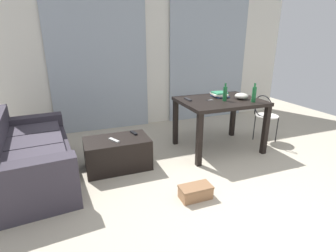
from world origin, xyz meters
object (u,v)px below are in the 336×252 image
object	(u,v)px
shoebox	(196,192)
wire_chair	(265,113)
bowl	(241,96)
tv_remote_on_table	(188,99)
tv_remote_primary	(114,140)
craft_table	(220,107)
tv_remote_secondary	(134,133)
bottle_near	(254,94)
couch	(27,157)
coffee_table	(118,153)
bottle_far	(225,93)
book_stack	(219,94)
scissors	(208,100)

from	to	relation	value
shoebox	wire_chair	bearing A→B (deg)	30.59
bowl	tv_remote_on_table	world-z (taller)	bowl
tv_remote_primary	shoebox	distance (m)	1.23
craft_table	tv_remote_secondary	xyz separation A→B (m)	(-1.32, 0.04, -0.26)
craft_table	shoebox	distance (m)	1.55
craft_table	wire_chair	world-z (taller)	wire_chair
bottle_near	couch	bearing A→B (deg)	173.91
coffee_table	bottle_far	xyz separation A→B (m)	(1.60, -0.02, 0.69)
wire_chair	bottle_far	world-z (taller)	bottle_far
coffee_table	book_stack	size ratio (longest dim) A/B	2.70
wire_chair	tv_remote_secondary	world-z (taller)	wire_chair
coffee_table	book_stack	xyz separation A→B (m)	(1.68, 0.26, 0.62)
craft_table	tv_remote_on_table	size ratio (longest dim) A/B	6.56
bottle_far	book_stack	xyz separation A→B (m)	(0.08, 0.28, -0.07)
scissors	tv_remote_secondary	distance (m)	1.20
bowl	tv_remote_secondary	world-z (taller)	bowl
wire_chair	bottle_far	xyz separation A→B (m)	(-0.83, -0.06, 0.39)
bottle_far	tv_remote_primary	bearing A→B (deg)	-178.67
couch	craft_table	size ratio (longest dim) A/B	1.57
scissors	craft_table	bearing A→B (deg)	-9.07
coffee_table	tv_remote_primary	xyz separation A→B (m)	(-0.04, -0.05, 0.22)
couch	craft_table	world-z (taller)	craft_table
bottle_far	tv_remote_primary	world-z (taller)	bottle_far
bottle_near	bottle_far	size ratio (longest dim) A/B	1.05
couch	coffee_table	distance (m)	1.08
tv_remote_on_table	couch	bearing A→B (deg)	-177.80
book_stack	tv_remote_primary	world-z (taller)	book_stack
tv_remote_on_table	tv_remote_secondary	xyz separation A→B (m)	(-0.86, -0.11, -0.37)
bottle_far	tv_remote_secondary	world-z (taller)	bottle_far
bottle_near	bottle_far	xyz separation A→B (m)	(-0.35, 0.21, -0.00)
tv_remote_primary	tv_remote_secondary	bearing A→B (deg)	2.78
book_stack	tv_remote_on_table	distance (m)	0.56
craft_table	shoebox	bearing A→B (deg)	-130.82
bowl	tv_remote_secondary	distance (m)	1.70
tv_remote_on_table	scissors	world-z (taller)	tv_remote_on_table
coffee_table	tv_remote_primary	distance (m)	0.23
scissors	shoebox	xyz separation A→B (m)	(-0.75, -1.11, -0.71)
coffee_table	craft_table	size ratio (longest dim) A/B	0.70
book_stack	scissors	world-z (taller)	book_stack
wire_chair	coffee_table	bearing A→B (deg)	-178.91
book_stack	scissors	bearing A→B (deg)	-150.63
bottle_near	bowl	size ratio (longest dim) A/B	1.36
couch	bottle_near	xyz separation A→B (m)	(3.01, -0.32, 0.60)
book_stack	tv_remote_secondary	world-z (taller)	book_stack
wire_chair	bottle_far	bearing A→B (deg)	-175.70
couch	bottle_near	distance (m)	3.09
coffee_table	tv_remote_on_table	size ratio (longest dim) A/B	4.58
wire_chair	shoebox	world-z (taller)	wire_chair
coffee_table	scissors	world-z (taller)	scissors
book_stack	tv_remote_secondary	distance (m)	1.49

